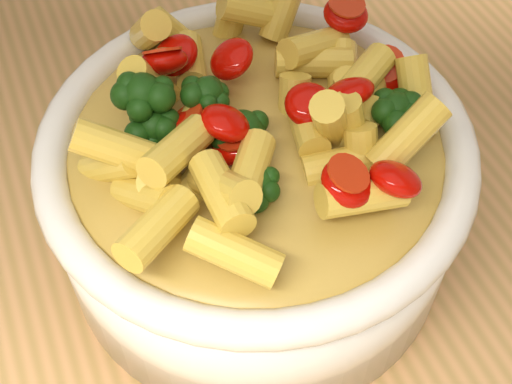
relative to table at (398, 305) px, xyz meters
name	(u,v)px	position (x,y,z in m)	size (l,w,h in m)	color
table	(398,305)	(0.00, 0.00, 0.00)	(1.20, 0.80, 0.90)	tan
serving_bowl	(256,191)	(-0.11, 0.04, 0.16)	(0.26, 0.26, 0.11)	white
pasta_salad	(256,115)	(-0.11, 0.04, 0.23)	(0.20, 0.20, 0.05)	#F4C84D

